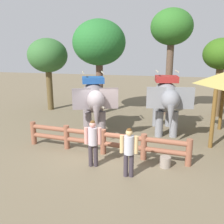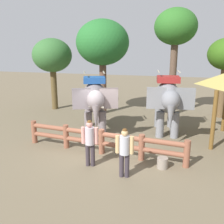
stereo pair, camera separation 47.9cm
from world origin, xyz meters
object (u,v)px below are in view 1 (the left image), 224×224
tree_back_center (48,56)px  tourist_man_in_blue (93,140)px  log_fence (103,140)px  tree_far_right (172,30)px  elephant_near_left (94,99)px  tourist_woman_in_black (129,149)px  tree_far_left (99,43)px  feed_bucket (165,162)px  elephant_center (166,99)px  tree_deep_back (221,56)px

tree_back_center → tourist_man_in_blue: bearing=-54.0°
log_fence → tree_far_right: tree_far_right is taller
log_fence → elephant_near_left: 2.99m
tourist_woman_in_black → tree_far_left: tree_far_left is taller
log_fence → tourist_man_in_blue: (-0.06, -1.18, 0.43)m
tourist_man_in_blue → elephant_near_left: bearing=106.9°
log_fence → tree_far_left: tree_far_left is taller
tree_far_right → feed_bucket: size_ratio=16.54×
elephant_center → feed_bucket: elephant_center is taller
tourist_man_in_blue → feed_bucket: bearing=11.9°
elephant_center → tree_far_left: 6.03m
tree_far_left → elephant_near_left: bearing=-78.2°
tree_back_center → tourist_woman_in_black: bearing=-49.4°
tourist_woman_in_black → feed_bucket: bearing=40.0°
tree_far_left → tree_back_center: tree_far_left is taller
tree_far_left → log_fence: bearing=-72.7°
tree_far_left → tree_back_center: size_ratio=1.23×
tree_back_center → feed_bucket: bearing=-41.2°
feed_bucket → log_fence: bearing=166.0°
tourist_man_in_blue → tree_back_center: size_ratio=0.36×
log_fence → feed_bucket: (2.55, -0.64, -0.40)m
elephant_near_left → elephant_center: elephant_center is taller
elephant_near_left → tree_far_right: (3.61, 4.66, 3.60)m
tree_deep_back → feed_bucket: bearing=-110.0°
elephant_near_left → tree_back_center: size_ratio=0.75×
tourist_man_in_blue → tree_far_left: tree_far_left is taller
elephant_near_left → tree_back_center: (-4.54, 4.10, 1.96)m
tree_far_left → tree_far_right: size_ratio=0.91×
feed_bucket → elephant_center: bearing=92.3°
elephant_center → tree_back_center: tree_back_center is taller
tourist_woman_in_black → log_fence: bearing=129.4°
log_fence → tourist_woman_in_black: 2.17m
tourist_man_in_blue → tree_far_right: tree_far_right is taller
tree_far_right → feed_bucket: bearing=-89.1°
tourist_woman_in_black → tourist_man_in_blue: (-1.41, 0.46, 0.02)m
elephant_near_left → tree_far_left: 4.88m
log_fence → elephant_near_left: size_ratio=1.88×
tourist_man_in_blue → feed_bucket: 2.80m
tree_deep_back → feed_bucket: 9.34m
tree_deep_back → feed_bucket: size_ratio=12.18×
elephant_near_left → elephant_center: (3.57, 0.85, 0.03)m
tourist_man_in_blue → tree_far_left: 8.60m
tourist_woman_in_black → tree_deep_back: tree_deep_back is taller
elephant_center → tree_far_right: 5.21m
feed_bucket → tourist_woman_in_black: bearing=-140.0°
tree_far_left → tree_far_right: (4.43, 0.74, 0.80)m
log_fence → tree_deep_back: bearing=53.6°
tree_back_center → tree_deep_back: size_ratio=1.01×
feed_bucket → tree_deep_back: bearing=70.0°
elephant_near_left → tree_back_center: tree_back_center is taller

